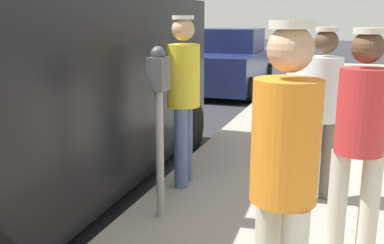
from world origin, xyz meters
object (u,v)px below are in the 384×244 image
(parking_meter_near, at_px, (159,104))
(pedestrian_in_white, at_px, (322,105))
(parked_sedan_ahead, at_px, (228,62))
(pedestrian_in_yellow, at_px, (183,90))
(parked_van, at_px, (42,91))
(pedestrian_in_orange, at_px, (284,170))
(pedestrian_in_red, at_px, (360,132))

(parking_meter_near, distance_m, pedestrian_in_white, 1.56)
(parking_meter_near, relative_size, parked_sedan_ahead, 0.34)
(pedestrian_in_yellow, xyz_separation_m, parked_van, (-1.41, -0.45, -0.02))
(pedestrian_in_orange, relative_size, parked_van, 0.33)
(pedestrian_in_white, height_order, pedestrian_in_red, pedestrian_in_red)
(pedestrian_in_yellow, height_order, parked_sedan_ahead, pedestrian_in_yellow)
(parking_meter_near, xyz_separation_m, pedestrian_in_white, (1.29, 0.87, -0.08))
(parking_meter_near, bearing_deg, pedestrian_in_red, -3.91)
(pedestrian_in_yellow, bearing_deg, pedestrian_in_orange, -56.64)
(pedestrian_in_red, bearing_deg, parking_meter_near, 176.09)
(parking_meter_near, distance_m, pedestrian_in_orange, 1.69)
(pedestrian_in_orange, relative_size, parked_sedan_ahead, 0.39)
(pedestrian_in_orange, distance_m, parked_sedan_ahead, 9.61)
(pedestrian_in_orange, height_order, pedestrian_in_yellow, pedestrian_in_yellow)
(pedestrian_in_orange, bearing_deg, pedestrian_in_yellow, 123.36)
(pedestrian_in_yellow, distance_m, parked_van, 1.48)
(parked_sedan_ahead, bearing_deg, pedestrian_in_orange, -73.26)
(pedestrian_in_orange, distance_m, pedestrian_in_white, 2.05)
(pedestrian_in_white, bearing_deg, pedestrian_in_orange, -91.90)
(pedestrian_in_yellow, distance_m, parked_sedan_ahead, 7.37)
(pedestrian_in_yellow, bearing_deg, parked_sedan_ahead, 101.43)
(parking_meter_near, relative_size, pedestrian_in_yellow, 0.86)
(parking_meter_near, distance_m, pedestrian_in_yellow, 0.81)
(pedestrian_in_orange, bearing_deg, pedestrian_in_red, 70.22)
(pedestrian_in_white, bearing_deg, parked_van, -169.60)
(parked_sedan_ahead, bearing_deg, pedestrian_in_yellow, -78.57)
(parked_sedan_ahead, bearing_deg, pedestrian_in_white, -68.38)
(parking_meter_near, bearing_deg, pedestrian_in_white, 34.08)
(pedestrian_in_orange, distance_m, pedestrian_in_red, 1.13)
(parked_van, bearing_deg, pedestrian_in_yellow, 17.67)
(pedestrian_in_orange, bearing_deg, parked_sedan_ahead, 106.74)
(pedestrian_in_red, distance_m, parked_van, 3.14)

